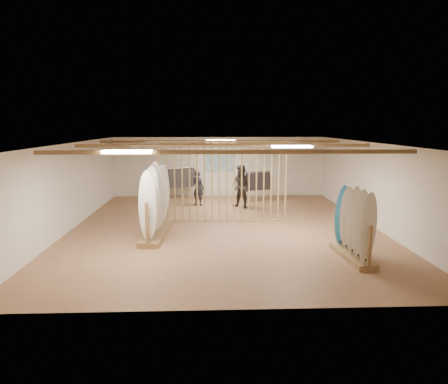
{
  "coord_description": "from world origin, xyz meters",
  "views": [
    {
      "loc": [
        -0.52,
        -12.92,
        3.4
      ],
      "look_at": [
        0.0,
        0.0,
        1.2
      ],
      "focal_mm": 32.0,
      "sensor_mm": 36.0,
      "label": 1
    }
  ],
  "objects_px": {
    "shopper_a": "(198,185)",
    "shopper_b": "(242,184)",
    "clothing_rack_b": "(257,181)",
    "rack_right": "(353,235)",
    "rack_left": "(156,212)",
    "clothing_rack_a": "(181,178)"
  },
  "relations": [
    {
      "from": "rack_right",
      "to": "clothing_rack_a",
      "type": "xyz_separation_m",
      "value": [
        -4.93,
        8.64,
        0.34
      ]
    },
    {
      "from": "clothing_rack_a",
      "to": "shopper_a",
      "type": "relative_size",
      "value": 0.86
    },
    {
      "from": "rack_right",
      "to": "rack_left",
      "type": "bearing_deg",
      "value": 152.61
    },
    {
      "from": "shopper_a",
      "to": "shopper_b",
      "type": "xyz_separation_m",
      "value": [
        1.79,
        -0.65,
        0.16
      ]
    },
    {
      "from": "rack_right",
      "to": "clothing_rack_b",
      "type": "height_order",
      "value": "rack_right"
    },
    {
      "from": "clothing_rack_b",
      "to": "shopper_b",
      "type": "distance_m",
      "value": 1.7
    },
    {
      "from": "rack_left",
      "to": "shopper_a",
      "type": "xyz_separation_m",
      "value": [
        1.19,
        4.69,
        0.11
      ]
    },
    {
      "from": "rack_left",
      "to": "rack_right",
      "type": "height_order",
      "value": "rack_left"
    },
    {
      "from": "clothing_rack_b",
      "to": "rack_right",
      "type": "bearing_deg",
      "value": -96.7
    },
    {
      "from": "rack_left",
      "to": "shopper_b",
      "type": "relative_size",
      "value": 1.35
    },
    {
      "from": "clothing_rack_b",
      "to": "shopper_a",
      "type": "height_order",
      "value": "shopper_a"
    },
    {
      "from": "rack_left",
      "to": "clothing_rack_b",
      "type": "height_order",
      "value": "rack_left"
    },
    {
      "from": "clothing_rack_b",
      "to": "shopper_b",
      "type": "height_order",
      "value": "shopper_b"
    },
    {
      "from": "rack_right",
      "to": "clothing_rack_b",
      "type": "distance_m",
      "value": 8.0
    },
    {
      "from": "clothing_rack_b",
      "to": "shopper_a",
      "type": "bearing_deg",
      "value": -179.73
    },
    {
      "from": "clothing_rack_a",
      "to": "shopper_a",
      "type": "height_order",
      "value": "shopper_a"
    },
    {
      "from": "rack_right",
      "to": "shopper_b",
      "type": "bearing_deg",
      "value": 106.33
    },
    {
      "from": "rack_left",
      "to": "clothing_rack_a",
      "type": "bearing_deg",
      "value": 89.9
    },
    {
      "from": "rack_right",
      "to": "shopper_a",
      "type": "distance_m",
      "value": 8.13
    },
    {
      "from": "rack_right",
      "to": "shopper_b",
      "type": "height_order",
      "value": "shopper_b"
    },
    {
      "from": "clothing_rack_a",
      "to": "clothing_rack_b",
      "type": "height_order",
      "value": "clothing_rack_a"
    },
    {
      "from": "shopper_b",
      "to": "rack_right",
      "type": "bearing_deg",
      "value": -36.57
    }
  ]
}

